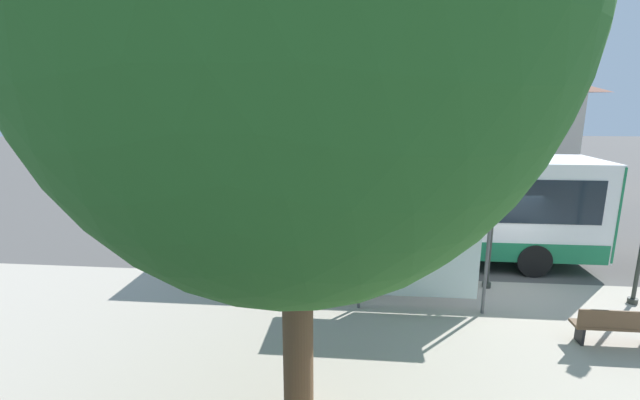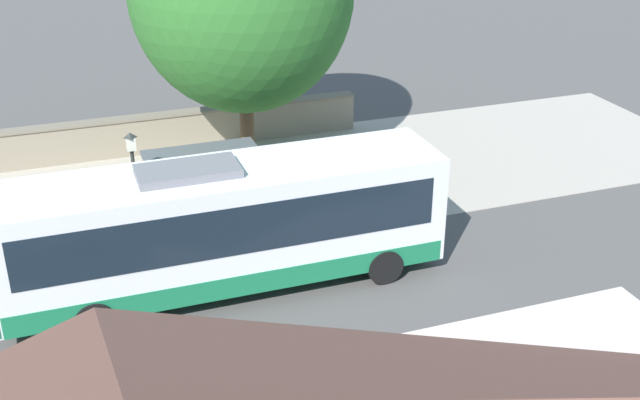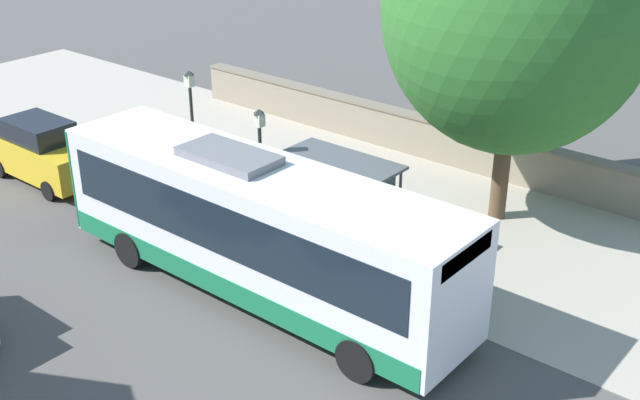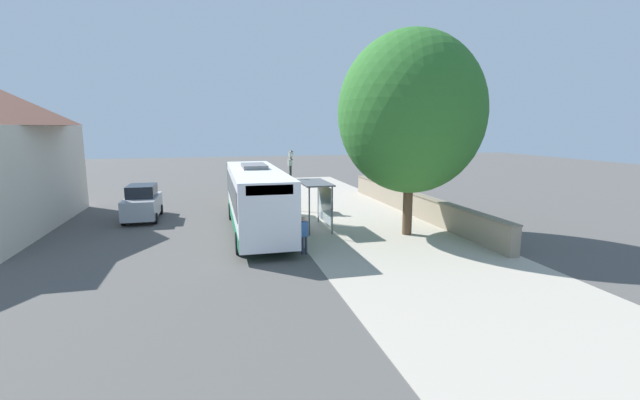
% 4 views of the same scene
% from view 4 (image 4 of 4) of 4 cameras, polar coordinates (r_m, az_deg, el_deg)
% --- Properties ---
extents(ground_plane, '(120.00, 120.00, 0.00)m').
position_cam_4_polar(ground_plane, '(26.20, -4.95, -2.78)').
color(ground_plane, '#514F4C').
rests_on(ground_plane, ground).
extents(sidewalk_plaza, '(9.00, 44.00, 0.02)m').
position_cam_4_polar(sidewalk_plaza, '(27.25, 4.44, -2.26)').
color(sidewalk_plaza, '#ADA393').
rests_on(sidewalk_plaza, ground).
extents(stone_wall, '(0.60, 20.00, 1.47)m').
position_cam_4_polar(stone_wall, '(28.64, 12.17, -0.38)').
color(stone_wall, gray).
rests_on(stone_wall, ground).
extents(bus, '(2.73, 11.53, 3.62)m').
position_cam_4_polar(bus, '(23.34, -8.50, 0.31)').
color(bus, white).
rests_on(bus, ground).
extents(bus_shelter, '(1.54, 3.35, 2.65)m').
position_cam_4_polar(bus_shelter, '(23.73, -0.42, 1.27)').
color(bus_shelter, '#515459').
rests_on(bus_shelter, ground).
extents(pedestrian, '(0.34, 0.23, 1.74)m').
position_cam_4_polar(pedestrian, '(19.06, -2.13, -4.30)').
color(pedestrian, '#2D3347').
rests_on(pedestrian, ground).
extents(bench, '(0.40, 1.78, 0.88)m').
position_cam_4_polar(bench, '(28.21, 1.00, -0.85)').
color(bench, brown).
rests_on(bench, ground).
extents(street_lamp_near, '(0.28, 0.28, 3.87)m').
position_cam_4_polar(street_lamp_near, '(25.48, -3.97, 2.17)').
color(street_lamp_near, '#2D332D').
rests_on(street_lamp_near, ground).
extents(street_lamp_far, '(0.28, 0.28, 4.13)m').
position_cam_4_polar(street_lamp_far, '(29.00, -3.88, 3.36)').
color(street_lamp_far, '#2D332D').
rests_on(street_lamp_far, ground).
extents(shade_tree, '(7.43, 7.43, 10.45)m').
position_cam_4_polar(shade_tree, '(22.59, 12.02, 11.30)').
color(shade_tree, brown).
rests_on(shade_tree, ground).
extents(parked_car_behind_bus, '(1.86, 4.38, 2.08)m').
position_cam_4_polar(parked_car_behind_bus, '(33.66, -9.19, 1.63)').
color(parked_car_behind_bus, gold).
rests_on(parked_car_behind_bus, ground).
extents(parked_car_far_lane, '(1.98, 4.44, 2.14)m').
position_cam_4_polar(parked_car_far_lane, '(28.51, -22.60, -0.37)').
color(parked_car_far_lane, '#9EA0A8').
rests_on(parked_car_far_lane, ground).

